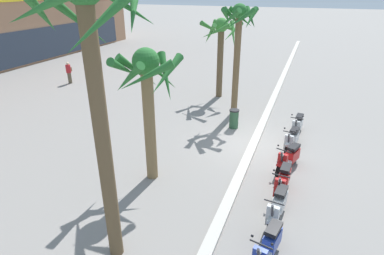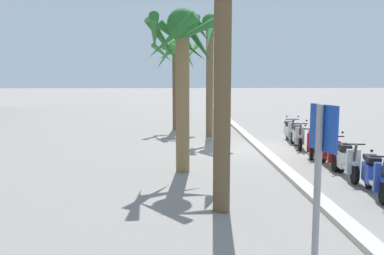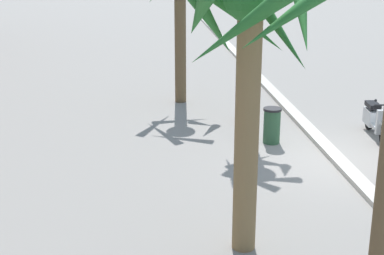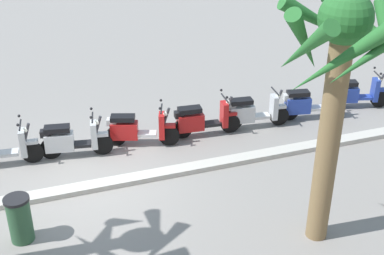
# 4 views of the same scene
# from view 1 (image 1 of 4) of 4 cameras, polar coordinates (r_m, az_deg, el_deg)

# --- Properties ---
(ground_plane) EXTENTS (200.00, 200.00, 0.00)m
(ground_plane) POSITION_cam_1_polar(r_m,az_deg,el_deg) (14.33, 11.22, -3.05)
(ground_plane) COLOR gray
(curb_strip) EXTENTS (60.00, 0.36, 0.12)m
(curb_strip) POSITION_cam_1_polar(r_m,az_deg,el_deg) (14.30, 11.07, -2.81)
(curb_strip) COLOR #BCB7AD
(curb_strip) RESTS_ON ground
(scooter_blue_tail_end) EXTENTS (1.80, 0.69, 1.17)m
(scooter_blue_tail_end) POSITION_cam_1_polar(r_m,az_deg,el_deg) (8.72, 13.59, -20.03)
(scooter_blue_tail_end) COLOR black
(scooter_blue_tail_end) RESTS_ON ground
(scooter_silver_mid_centre) EXTENTS (1.83, 0.59, 1.04)m
(scooter_silver_mid_centre) POSITION_cam_1_polar(r_m,az_deg,el_deg) (10.02, 15.16, -13.47)
(scooter_silver_mid_centre) COLOR black
(scooter_silver_mid_centre) RESTS_ON ground
(scooter_red_lead_nearest) EXTENTS (1.83, 0.56, 1.17)m
(scooter_red_lead_nearest) POSITION_cam_1_polar(r_m,az_deg,el_deg) (11.21, 16.07, -9.18)
(scooter_red_lead_nearest) COLOR black
(scooter_red_lead_nearest) RESTS_ON ground
(scooter_red_second_in_line) EXTENTS (1.80, 0.84, 1.17)m
(scooter_red_second_in_line) POSITION_cam_1_polar(r_m,az_deg,el_deg) (12.69, 17.15, -5.17)
(scooter_red_second_in_line) COLOR black
(scooter_red_second_in_line) RESTS_ON ground
(scooter_silver_last_in_row) EXTENTS (1.75, 0.64, 1.17)m
(scooter_silver_last_in_row) POSITION_cam_1_polar(r_m,az_deg,el_deg) (14.16, 17.58, -2.04)
(scooter_silver_last_in_row) COLOR black
(scooter_silver_last_in_row) RESTS_ON ground
(scooter_silver_far_back) EXTENTS (1.84, 0.57, 1.17)m
(scooter_silver_far_back) POSITION_cam_1_polar(r_m,az_deg,el_deg) (15.73, 18.51, 0.46)
(scooter_silver_far_back) COLOR black
(scooter_silver_far_back) RESTS_ON ground
(palm_tree_mid_walkway) EXTENTS (2.33, 2.31, 4.71)m
(palm_tree_mid_walkway) POSITION_cam_1_polar(r_m,az_deg,el_deg) (10.46, -8.07, 7.48)
(palm_tree_mid_walkway) COLOR olive
(palm_tree_mid_walkway) RESTS_ON ground
(palm_tree_near_sign) EXTENTS (1.96, 1.96, 5.69)m
(palm_tree_near_sign) POSITION_cam_1_polar(r_m,az_deg,el_deg) (16.55, 8.33, 16.50)
(palm_tree_near_sign) COLOR brown
(palm_tree_near_sign) RESTS_ON ground
(palm_tree_far_corner) EXTENTS (2.45, 2.53, 4.76)m
(palm_tree_far_corner) POSITION_cam_1_polar(r_m,az_deg,el_deg) (19.52, 5.27, 15.59)
(palm_tree_far_corner) COLOR brown
(palm_tree_far_corner) RESTS_ON ground
(palm_tree_by_mall_entrance) EXTENTS (2.60, 2.67, 6.85)m
(palm_tree_by_mall_entrance) POSITION_cam_1_polar(r_m,az_deg,el_deg) (6.71, -17.39, 11.77)
(palm_tree_by_mall_entrance) COLOR brown
(palm_tree_by_mall_entrance) RESTS_ON ground
(pedestrian_strolling_near_curb) EXTENTS (0.45, 0.34, 1.54)m
(pedestrian_strolling_near_curb) POSITION_cam_1_polar(r_m,az_deg,el_deg) (24.52, -21.30, 9.28)
(pedestrian_strolling_near_curb) COLOR brown
(pedestrian_strolling_near_curb) RESTS_ON ground
(litter_bin) EXTENTS (0.48, 0.48, 0.95)m
(litter_bin) POSITION_cam_1_polar(r_m,az_deg,el_deg) (15.66, 7.57, 1.60)
(litter_bin) COLOR #2D5638
(litter_bin) RESTS_ON ground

